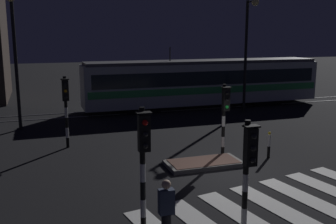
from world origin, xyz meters
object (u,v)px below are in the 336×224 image
(traffic_light_median_centre, at_px, (225,110))
(traffic_light_kerb_mid_left, at_px, (248,164))
(traffic_light_corner_near_left, at_px, (143,153))
(pedestrian_waiting_at_kerb, at_px, (166,214))
(street_lamp_trackside_right, at_px, (248,42))
(street_lamp_trackside_left, at_px, (14,45))
(tram, at_px, (204,82))
(bollard_island_edge, at_px, (269,145))
(traffic_light_corner_far_left, at_px, (66,101))

(traffic_light_median_centre, bearing_deg, traffic_light_kerb_mid_left, -112.04)
(traffic_light_corner_near_left, xyz_separation_m, pedestrian_waiting_at_kerb, (0.34, -0.74, -1.29))
(traffic_light_kerb_mid_left, distance_m, traffic_light_corner_near_left, 2.50)
(traffic_light_kerb_mid_left, relative_size, street_lamp_trackside_right, 0.43)
(traffic_light_median_centre, relative_size, street_lamp_trackside_left, 0.43)
(traffic_light_kerb_mid_left, xyz_separation_m, street_lamp_trackside_left, (-5.53, 13.90, 2.42))
(tram, relative_size, bollard_island_edge, 15.07)
(traffic_light_kerb_mid_left, distance_m, traffic_light_median_centre, 6.80)
(traffic_light_corner_near_left, relative_size, street_lamp_trackside_right, 0.46)
(traffic_light_median_centre, bearing_deg, bollard_island_edge, -21.09)
(traffic_light_median_centre, height_order, street_lamp_trackside_right, street_lamp_trackside_right)
(traffic_light_median_centre, relative_size, traffic_light_corner_near_left, 0.92)
(street_lamp_trackside_left, bearing_deg, bollard_island_edge, -40.14)
(street_lamp_trackside_right, bearing_deg, tram, 122.23)
(traffic_light_corner_far_left, distance_m, traffic_light_median_centre, 6.90)
(tram, bearing_deg, traffic_light_median_centre, -109.52)
(traffic_light_corner_far_left, bearing_deg, pedestrian_waiting_at_kerb, -80.72)
(traffic_light_corner_far_left, relative_size, traffic_light_median_centre, 1.06)
(traffic_light_median_centre, bearing_deg, street_lamp_trackside_right, 55.31)
(street_lamp_trackside_left, bearing_deg, traffic_light_corner_near_left, -75.53)
(traffic_light_corner_near_left, height_order, street_lamp_trackside_left, street_lamp_trackside_left)
(street_lamp_trackside_right, xyz_separation_m, bollard_island_edge, (-3.85, -8.68, -3.94))
(traffic_light_kerb_mid_left, relative_size, traffic_light_corner_near_left, 0.93)
(traffic_light_corner_far_left, distance_m, street_lamp_trackside_right, 12.63)
(traffic_light_corner_far_left, distance_m, bollard_island_edge, 8.85)
(pedestrian_waiting_at_kerb, bearing_deg, traffic_light_kerb_mid_left, -11.57)
(traffic_light_kerb_mid_left, distance_m, bollard_island_edge, 7.22)
(traffic_light_median_centre, xyz_separation_m, street_lamp_trackside_right, (5.55, 8.02, 2.50))
(traffic_light_corner_near_left, bearing_deg, tram, 61.66)
(traffic_light_corner_far_left, height_order, pedestrian_waiting_at_kerb, traffic_light_corner_far_left)
(street_lamp_trackside_left, bearing_deg, traffic_light_corner_far_left, -63.07)
(traffic_light_corner_near_left, bearing_deg, traffic_light_corner_far_left, 97.85)
(tram, bearing_deg, traffic_light_corner_near_left, -118.34)
(traffic_light_corner_near_left, height_order, bollard_island_edge, traffic_light_corner_near_left)
(traffic_light_median_centre, height_order, traffic_light_corner_near_left, traffic_light_corner_near_left)
(traffic_light_corner_near_left, bearing_deg, traffic_light_median_centre, 47.27)
(street_lamp_trackside_left, bearing_deg, street_lamp_trackside_right, 1.80)
(street_lamp_trackside_left, xyz_separation_m, bollard_island_edge, (9.79, -8.26, -3.87))
(street_lamp_trackside_left, distance_m, pedestrian_waiting_at_kerb, 14.44)
(bollard_island_edge, bearing_deg, traffic_light_kerb_mid_left, -127.05)
(traffic_light_kerb_mid_left, relative_size, traffic_light_median_centre, 1.01)
(traffic_light_kerb_mid_left, height_order, traffic_light_corner_near_left, traffic_light_corner_near_left)
(pedestrian_waiting_at_kerb, relative_size, bollard_island_edge, 1.54)
(street_lamp_trackside_right, relative_size, bollard_island_edge, 6.38)
(bollard_island_edge, bearing_deg, pedestrian_waiting_at_kerb, -139.48)
(traffic_light_corner_near_left, xyz_separation_m, bollard_island_edge, (6.49, 4.52, -1.61))
(traffic_light_corner_far_left, height_order, bollard_island_edge, traffic_light_corner_far_left)
(pedestrian_waiting_at_kerb, distance_m, bollard_island_edge, 8.10)
(traffic_light_kerb_mid_left, bearing_deg, traffic_light_corner_far_left, 109.34)
(tram, distance_m, bollard_island_edge, 11.69)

